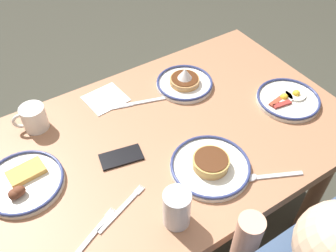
% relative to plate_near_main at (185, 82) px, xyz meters
% --- Properties ---
extents(ground_plane, '(6.00, 6.00, 0.00)m').
position_rel_plate_near_main_xyz_m(ground_plane, '(0.23, 0.20, -0.76)').
color(ground_plane, '#3B3B2F').
extents(dining_table, '(1.39, 0.84, 0.74)m').
position_rel_plate_near_main_xyz_m(dining_table, '(0.23, 0.20, -0.11)').
color(dining_table, '#A16D4C').
rests_on(dining_table, ground_plane).
extents(plate_near_main, '(0.23, 0.23, 0.08)m').
position_rel_plate_near_main_xyz_m(plate_near_main, '(0.00, 0.00, 0.00)').
color(plate_near_main, white).
rests_on(plate_near_main, dining_table).
extents(plate_center_pancakes, '(0.26, 0.26, 0.05)m').
position_rel_plate_near_main_xyz_m(plate_center_pancakes, '(0.71, 0.13, -0.00)').
color(plate_center_pancakes, silver).
rests_on(plate_center_pancakes, dining_table).
extents(plate_far_companion, '(0.25, 0.25, 0.04)m').
position_rel_plate_near_main_xyz_m(plate_far_companion, '(-0.29, 0.30, -0.01)').
color(plate_far_companion, silver).
rests_on(plate_far_companion, dining_table).
extents(plate_far_side, '(0.27, 0.27, 0.05)m').
position_rel_plate_near_main_xyz_m(plate_far_side, '(0.17, 0.40, -0.00)').
color(plate_far_side, silver).
rests_on(plate_far_side, dining_table).
extents(coffee_mug, '(0.12, 0.09, 0.09)m').
position_rel_plate_near_main_xyz_m(coffee_mug, '(0.59, -0.10, 0.03)').
color(coffee_mug, white).
rests_on(coffee_mug, dining_table).
extents(drinking_glass, '(0.08, 0.08, 0.13)m').
position_rel_plate_near_main_xyz_m(drinking_glass, '(0.37, 0.50, 0.04)').
color(drinking_glass, silver).
rests_on(drinking_glass, dining_table).
extents(cell_phone, '(0.16, 0.10, 0.01)m').
position_rel_plate_near_main_xyz_m(cell_phone, '(0.40, 0.20, -0.02)').
color(cell_phone, black).
rests_on(cell_phone, dining_table).
extents(paper_napkin, '(0.16, 0.15, 0.00)m').
position_rel_plate_near_main_xyz_m(paper_napkin, '(0.31, -0.10, -0.02)').
color(paper_napkin, white).
rests_on(paper_napkin, dining_table).
extents(fork_near, '(0.19, 0.09, 0.01)m').
position_rel_plate_near_main_xyz_m(fork_near, '(0.49, 0.38, -0.02)').
color(fork_near, silver).
rests_on(fork_near, dining_table).
extents(fork_far, '(0.17, 0.10, 0.01)m').
position_rel_plate_near_main_xyz_m(fork_far, '(0.60, 0.41, -0.02)').
color(fork_far, silver).
rests_on(fork_far, dining_table).
extents(butter_knife, '(0.22, 0.08, 0.01)m').
position_rel_plate_near_main_xyz_m(butter_knife, '(0.21, -0.01, -0.02)').
color(butter_knife, silver).
rests_on(butter_knife, dining_table).
extents(tea_spoon, '(0.18, 0.09, 0.01)m').
position_rel_plate_near_main_xyz_m(tea_spoon, '(0.04, 0.53, -0.02)').
color(tea_spoon, silver).
rests_on(tea_spoon, dining_table).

